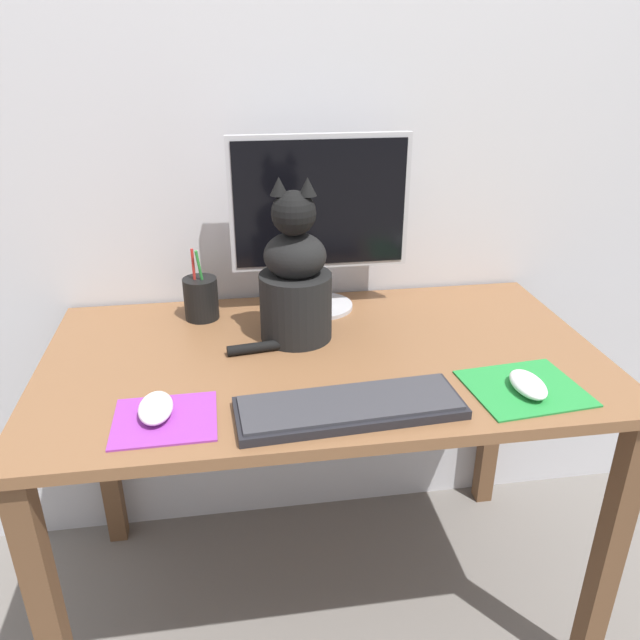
{
  "coord_description": "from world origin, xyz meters",
  "views": [
    {
      "loc": [
        -0.19,
        -1.22,
        1.4
      ],
      "look_at": [
        -0.02,
        -0.08,
        0.86
      ],
      "focal_mm": 35.0,
      "sensor_mm": 36.0,
      "label": 1
    }
  ],
  "objects_px": {
    "monitor": "(320,215)",
    "computer_mouse_right": "(528,384)",
    "pen_cup": "(201,298)",
    "keyboard": "(350,407)",
    "computer_mouse_left": "(156,408)",
    "cat": "(295,281)"
  },
  "relations": [
    {
      "from": "cat",
      "to": "keyboard",
      "type": "bearing_deg",
      "value": -67.03
    },
    {
      "from": "monitor",
      "to": "pen_cup",
      "type": "bearing_deg",
      "value": -176.57
    },
    {
      "from": "computer_mouse_right",
      "to": "cat",
      "type": "distance_m",
      "value": 0.55
    },
    {
      "from": "computer_mouse_left",
      "to": "pen_cup",
      "type": "relative_size",
      "value": 0.61
    },
    {
      "from": "keyboard",
      "to": "pen_cup",
      "type": "relative_size",
      "value": 2.41
    },
    {
      "from": "monitor",
      "to": "cat",
      "type": "height_order",
      "value": "monitor"
    },
    {
      "from": "monitor",
      "to": "computer_mouse_left",
      "type": "xyz_separation_m",
      "value": [
        -0.38,
        -0.46,
        -0.23
      ]
    },
    {
      "from": "computer_mouse_left",
      "to": "cat",
      "type": "xyz_separation_m",
      "value": [
        0.3,
        0.3,
        0.12
      ]
    },
    {
      "from": "computer_mouse_right",
      "to": "keyboard",
      "type": "bearing_deg",
      "value": -177.56
    },
    {
      "from": "keyboard",
      "to": "monitor",
      "type": "bearing_deg",
      "value": 84.16
    },
    {
      "from": "monitor",
      "to": "computer_mouse_right",
      "type": "bearing_deg",
      "value": -54.5
    },
    {
      "from": "computer_mouse_right",
      "to": "computer_mouse_left",
      "type": "bearing_deg",
      "value": 178.12
    },
    {
      "from": "computer_mouse_right",
      "to": "pen_cup",
      "type": "xyz_separation_m",
      "value": [
        -0.65,
        0.46,
        0.03
      ]
    },
    {
      "from": "computer_mouse_left",
      "to": "computer_mouse_right",
      "type": "bearing_deg",
      "value": -1.88
    },
    {
      "from": "monitor",
      "to": "computer_mouse_right",
      "type": "distance_m",
      "value": 0.64
    },
    {
      "from": "computer_mouse_left",
      "to": "pen_cup",
      "type": "distance_m",
      "value": 0.45
    },
    {
      "from": "computer_mouse_left",
      "to": "keyboard",
      "type": "bearing_deg",
      "value": -6.22
    },
    {
      "from": "monitor",
      "to": "cat",
      "type": "distance_m",
      "value": 0.21
    },
    {
      "from": "monitor",
      "to": "computer_mouse_right",
      "type": "relative_size",
      "value": 3.97
    },
    {
      "from": "keyboard",
      "to": "cat",
      "type": "bearing_deg",
      "value": 97.03
    },
    {
      "from": "monitor",
      "to": "computer_mouse_left",
      "type": "height_order",
      "value": "monitor"
    },
    {
      "from": "monitor",
      "to": "pen_cup",
      "type": "xyz_separation_m",
      "value": [
        -0.3,
        -0.02,
        -0.19
      ]
    }
  ]
}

